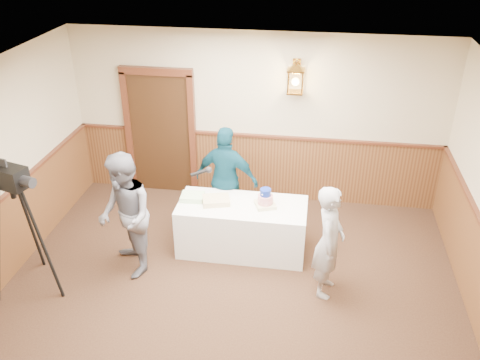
% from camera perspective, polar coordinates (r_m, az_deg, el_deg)
% --- Properties ---
extents(ground, '(7.00, 7.00, 0.00)m').
position_cam_1_polar(ground, '(6.09, -2.71, -18.17)').
color(ground, '#321C13').
rests_on(ground, ground).
extents(room_shell, '(6.02, 7.02, 2.81)m').
position_cam_1_polar(room_shell, '(5.48, -2.69, -3.62)').
color(room_shell, beige).
rests_on(room_shell, ground).
extents(display_table, '(1.80, 0.80, 0.75)m').
position_cam_1_polar(display_table, '(7.28, 0.24, -5.31)').
color(display_table, white).
rests_on(display_table, ground).
extents(tiered_cake, '(0.34, 0.34, 0.27)m').
position_cam_1_polar(tiered_cake, '(7.00, 2.86, -2.20)').
color(tiered_cake, beige).
rests_on(tiered_cake, display_table).
extents(sheet_cake_yellow, '(0.44, 0.38, 0.08)m').
position_cam_1_polar(sheet_cake_yellow, '(7.12, -2.70, -2.29)').
color(sheet_cake_yellow, '#E0C986').
rests_on(sheet_cake_yellow, display_table).
extents(sheet_cake_green, '(0.33, 0.27, 0.07)m').
position_cam_1_polar(sheet_cake_green, '(7.22, -5.36, -1.90)').
color(sheet_cake_green, '#ADE4A1').
rests_on(sheet_cake_green, display_table).
extents(interviewer, '(1.57, 1.07, 1.74)m').
position_cam_1_polar(interviewer, '(6.78, -12.75, -3.97)').
color(interviewer, slate).
rests_on(interviewer, ground).
extents(baker, '(0.43, 0.60, 1.53)m').
position_cam_1_polar(baker, '(6.41, 9.95, -6.85)').
color(baker, '#A3A4A9').
rests_on(baker, ground).
extents(assistant_p, '(1.03, 0.58, 1.66)m').
position_cam_1_polar(assistant_p, '(7.56, -1.52, 0.06)').
color(assistant_p, '#0D3C4D').
rests_on(assistant_p, ground).
extents(tv_camera_rig, '(0.69, 0.65, 1.77)m').
position_cam_1_polar(tv_camera_rig, '(6.90, -23.11, -5.88)').
color(tv_camera_rig, black).
rests_on(tv_camera_rig, ground).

